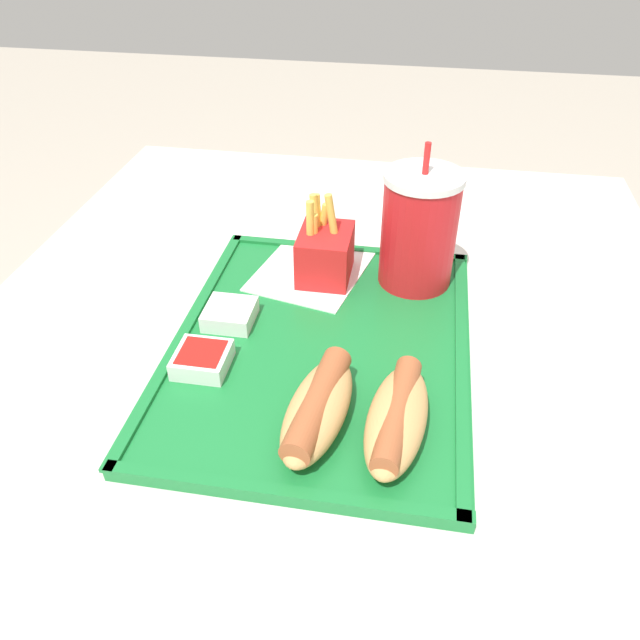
{
  "coord_description": "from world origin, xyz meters",
  "views": [
    {
      "loc": [
        0.48,
        0.08,
        1.17
      ],
      "look_at": [
        -0.03,
        -0.0,
        0.78
      ],
      "focal_mm": 35.0,
      "sensor_mm": 36.0,
      "label": 1
    }
  ],
  "objects_px": {
    "hot_dog_near": "(318,408)",
    "sauce_cup_mayo": "(230,314)",
    "sauce_cup_ketchup": "(202,359)",
    "soda_cup": "(419,229)",
    "hot_dog_far": "(397,418)",
    "fries_carton": "(325,252)"
  },
  "relations": [
    {
      "from": "soda_cup",
      "to": "sauce_cup_mayo",
      "type": "bearing_deg",
      "value": -58.83
    },
    {
      "from": "fries_carton",
      "to": "sauce_cup_ketchup",
      "type": "relative_size",
      "value": 2.06
    },
    {
      "from": "hot_dog_far",
      "to": "sauce_cup_ketchup",
      "type": "xyz_separation_m",
      "value": [
        -0.06,
        -0.2,
        -0.01
      ]
    },
    {
      "from": "hot_dog_far",
      "to": "sauce_cup_ketchup",
      "type": "height_order",
      "value": "hot_dog_far"
    },
    {
      "from": "sauce_cup_mayo",
      "to": "sauce_cup_ketchup",
      "type": "relative_size",
      "value": 1.0
    },
    {
      "from": "hot_dog_near",
      "to": "sauce_cup_mayo",
      "type": "relative_size",
      "value": 2.73
    },
    {
      "from": "hot_dog_far",
      "to": "sauce_cup_mayo",
      "type": "relative_size",
      "value": 2.71
    },
    {
      "from": "soda_cup",
      "to": "hot_dog_far",
      "type": "height_order",
      "value": "soda_cup"
    },
    {
      "from": "hot_dog_far",
      "to": "hot_dog_near",
      "type": "distance_m",
      "value": 0.07
    },
    {
      "from": "soda_cup",
      "to": "fries_carton",
      "type": "height_order",
      "value": "soda_cup"
    },
    {
      "from": "soda_cup",
      "to": "hot_dog_near",
      "type": "bearing_deg",
      "value": -16.07
    },
    {
      "from": "hot_dog_far",
      "to": "sauce_cup_mayo",
      "type": "height_order",
      "value": "hot_dog_far"
    },
    {
      "from": "soda_cup",
      "to": "sauce_cup_ketchup",
      "type": "relative_size",
      "value": 3.26
    },
    {
      "from": "hot_dog_near",
      "to": "sauce_cup_ketchup",
      "type": "relative_size",
      "value": 2.73
    },
    {
      "from": "hot_dog_near",
      "to": "sauce_cup_mayo",
      "type": "bearing_deg",
      "value": -138.37
    },
    {
      "from": "hot_dog_near",
      "to": "sauce_cup_ketchup",
      "type": "height_order",
      "value": "hot_dog_near"
    },
    {
      "from": "hot_dog_near",
      "to": "fries_carton",
      "type": "distance_m",
      "value": 0.25
    },
    {
      "from": "sauce_cup_ketchup",
      "to": "hot_dog_near",
      "type": "bearing_deg",
      "value": 65.3
    },
    {
      "from": "soda_cup",
      "to": "fries_carton",
      "type": "distance_m",
      "value": 0.11
    },
    {
      "from": "soda_cup",
      "to": "hot_dog_near",
      "type": "height_order",
      "value": "soda_cup"
    },
    {
      "from": "hot_dog_far",
      "to": "fries_carton",
      "type": "bearing_deg",
      "value": -156.91
    },
    {
      "from": "sauce_cup_ketchup",
      "to": "fries_carton",
      "type": "bearing_deg",
      "value": 153.45
    }
  ]
}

